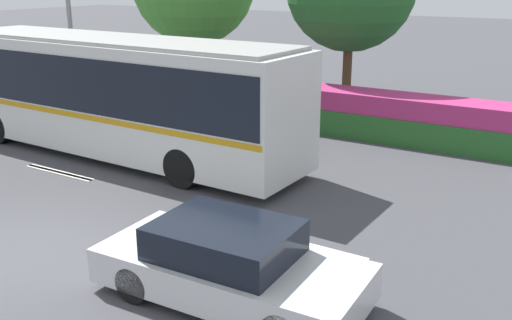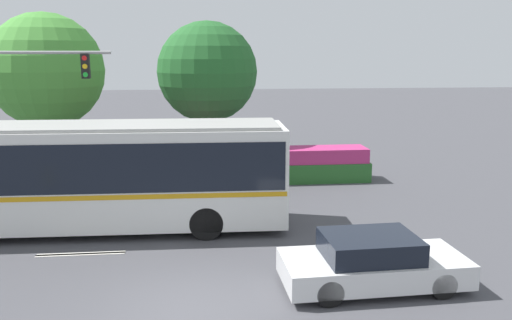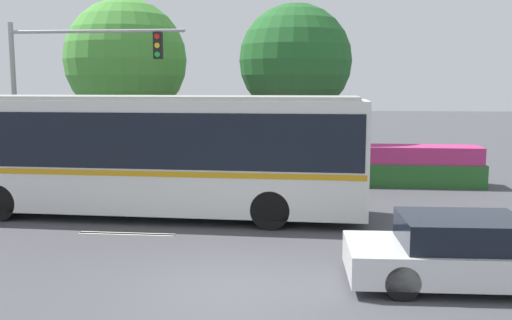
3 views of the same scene
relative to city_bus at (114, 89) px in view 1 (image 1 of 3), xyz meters
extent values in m
plane|color=#444449|center=(2.98, -5.53, -1.90)|extent=(140.00, 140.00, 0.00)
cube|color=silver|center=(0.01, 0.00, -0.15)|extent=(11.68, 2.89, 2.98)
cube|color=black|center=(0.01, 0.00, 0.32)|extent=(11.44, 2.92, 1.43)
cube|color=#C68C14|center=(0.01, 0.00, -0.51)|extent=(11.56, 2.92, 0.14)
cube|color=#959592|center=(0.01, 0.00, 1.39)|extent=(11.21, 2.67, 0.10)
cylinder|color=black|center=(-3.91, 1.25, -1.40)|extent=(1.01, 0.33, 1.00)
cylinder|color=black|center=(3.35, -1.23, -1.40)|extent=(1.01, 0.33, 1.00)
cylinder|color=black|center=(3.41, 1.06, -1.40)|extent=(1.01, 0.33, 1.00)
cube|color=silver|center=(7.22, -4.88, -1.44)|extent=(4.38, 2.03, 0.58)
cube|color=black|center=(7.12, -4.88, -0.89)|extent=(2.22, 1.73, 0.53)
cylinder|color=black|center=(8.53, -4.00, -1.59)|extent=(0.62, 0.24, 0.61)
cylinder|color=black|center=(5.90, -4.10, -1.59)|extent=(0.62, 0.24, 0.61)
cylinder|color=black|center=(5.96, -5.75, -1.59)|extent=(0.62, 0.24, 0.61)
cylinder|color=gray|center=(-6.21, 4.06, 1.00)|extent=(0.18, 0.18, 5.79)
cube|color=#286028|center=(5.33, 5.67, -1.48)|extent=(10.23, 1.47, 0.83)
cube|color=#B22D6B|center=(5.33, 5.67, -0.76)|extent=(10.03, 1.39, 0.61)
cylinder|color=brown|center=(-3.57, 8.47, -0.49)|extent=(0.29, 0.29, 2.82)
cylinder|color=brown|center=(3.60, 8.08, -0.42)|extent=(0.33, 0.33, 2.96)
cube|color=silver|center=(-0.12, -2.10, -1.89)|extent=(2.40, 0.16, 0.01)
cube|color=silver|center=(7.42, -2.51, -1.89)|extent=(2.40, 0.16, 0.01)
cube|color=silver|center=(-0.12, -2.04, -1.89)|extent=(2.40, 0.16, 0.01)
camera|label=1|loc=(11.87, -11.69, 3.05)|focal=40.89mm
camera|label=2|loc=(3.23, -16.14, 3.54)|focal=36.83mm
camera|label=3|loc=(4.46, -15.30, 1.76)|focal=40.05mm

